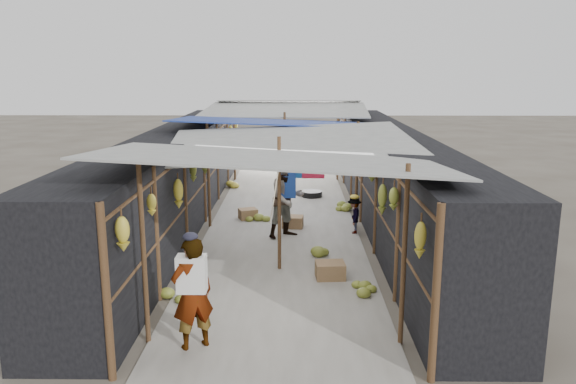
{
  "coord_description": "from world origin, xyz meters",
  "views": [
    {
      "loc": [
        0.28,
        -7.37,
        3.83
      ],
      "look_at": [
        0.15,
        4.35,
        1.25
      ],
      "focal_mm": 35.0,
      "sensor_mm": 36.0,
      "label": 1
    }
  ],
  "objects_px": {
    "crate_near": "(293,222)",
    "vendor_seated": "(354,216)",
    "vendor_elderly": "(192,294)",
    "shopper_blue": "(287,199)",
    "black_basin": "(312,194)"
  },
  "relations": [
    {
      "from": "vendor_seated",
      "to": "shopper_blue",
      "type": "bearing_deg",
      "value": -76.41
    },
    {
      "from": "crate_near",
      "to": "shopper_blue",
      "type": "height_order",
      "value": "shopper_blue"
    },
    {
      "from": "vendor_elderly",
      "to": "crate_near",
      "type": "bearing_deg",
      "value": -132.96
    },
    {
      "from": "shopper_blue",
      "to": "vendor_seated",
      "type": "height_order",
      "value": "shopper_blue"
    },
    {
      "from": "crate_near",
      "to": "vendor_seated",
      "type": "height_order",
      "value": "vendor_seated"
    },
    {
      "from": "crate_near",
      "to": "shopper_blue",
      "type": "xyz_separation_m",
      "value": [
        -0.13,
        -0.76,
        0.77
      ]
    },
    {
      "from": "crate_near",
      "to": "vendor_seated",
      "type": "bearing_deg",
      "value": -11.73
    },
    {
      "from": "black_basin",
      "to": "shopper_blue",
      "type": "relative_size",
      "value": 0.35
    },
    {
      "from": "crate_near",
      "to": "vendor_elderly",
      "type": "xyz_separation_m",
      "value": [
        -1.36,
        -6.08,
        0.66
      ]
    },
    {
      "from": "vendor_elderly",
      "to": "vendor_seated",
      "type": "relative_size",
      "value": 1.82
    },
    {
      "from": "vendor_elderly",
      "to": "shopper_blue",
      "type": "bearing_deg",
      "value": -133.37
    },
    {
      "from": "vendor_elderly",
      "to": "vendor_seated",
      "type": "bearing_deg",
      "value": -146.98
    },
    {
      "from": "crate_near",
      "to": "black_basin",
      "type": "height_order",
      "value": "crate_near"
    },
    {
      "from": "black_basin",
      "to": "shopper_blue",
      "type": "distance_m",
      "value": 4.29
    },
    {
      "from": "black_basin",
      "to": "vendor_elderly",
      "type": "height_order",
      "value": "vendor_elderly"
    }
  ]
}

